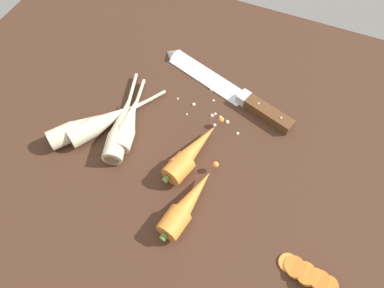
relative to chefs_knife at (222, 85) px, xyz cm
name	(u,v)px	position (x,y,z in cm)	size (l,w,h in cm)	color
ground_plane	(196,146)	(0.19, -15.15, -2.65)	(120.00, 90.00, 4.00)	#42281C
chefs_knife	(222,85)	(0.00, 0.00, 0.00)	(34.06, 13.87, 4.18)	silver
whole_carrot	(190,153)	(0.85, -19.47, 1.45)	(7.66, 17.83, 4.20)	orange
whole_carrot_second	(187,205)	(4.53, -29.41, 1.45)	(6.46, 17.58, 4.20)	orange
parsnip_front	(103,122)	(-18.27, -19.87, 1.33)	(13.33, 20.41, 4.00)	beige
parsnip_mid_left	(128,124)	(-13.42, -18.18, 1.33)	(6.56, 18.68, 4.00)	beige
parsnip_mid_right	(120,128)	(-14.29, -19.72, 1.33)	(8.74, 22.37, 4.00)	beige
parsnip_back	(84,126)	(-21.16, -22.16, 1.33)	(14.96, 19.46, 4.00)	beige
carrot_slice_stack	(306,273)	(26.81, -32.17, 0.54)	(9.68, 4.77, 3.44)	orange
mince_crumbs	(217,111)	(1.37, -6.91, -0.29)	(15.56, 9.48, 0.85)	silver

